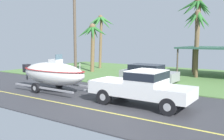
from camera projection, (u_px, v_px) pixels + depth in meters
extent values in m
cube|color=#38383D|center=(127.00, 105.00, 13.25)|extent=(36.00, 8.00, 0.06)
cube|color=#567F42|center=(191.00, 78.00, 22.29)|extent=(36.00, 14.00, 0.11)
cube|color=#DBCC4C|center=(107.00, 112.00, 11.76)|extent=(34.20, 0.12, 0.01)
cube|color=silver|center=(140.00, 93.00, 12.93)|extent=(5.35, 1.92, 0.22)
cube|color=silver|center=(177.00, 92.00, 11.82)|extent=(1.50, 1.92, 0.38)
cube|color=silver|center=(147.00, 81.00, 12.64)|extent=(1.61, 1.92, 1.10)
cube|color=black|center=(147.00, 75.00, 12.60)|extent=(1.63, 1.94, 0.38)
cube|color=#9D9D9D|center=(115.00, 88.00, 13.78)|extent=(2.25, 1.92, 0.04)
cube|color=silver|center=(124.00, 82.00, 14.51)|extent=(2.25, 0.08, 0.45)
cube|color=silver|center=(105.00, 86.00, 12.99)|extent=(2.25, 0.08, 0.45)
cube|color=silver|center=(99.00, 82.00, 14.36)|extent=(0.08, 1.92, 0.45)
cube|color=#333338|center=(98.00, 89.00, 14.46)|extent=(0.12, 1.73, 0.16)
sphere|color=#B2B2B7|center=(96.00, 88.00, 14.52)|extent=(0.10, 0.10, 0.10)
cylinder|color=black|center=(181.00, 99.00, 12.62)|extent=(0.80, 0.28, 0.80)
cylinder|color=#9E9EA3|center=(181.00, 99.00, 12.62)|extent=(0.36, 0.29, 0.36)
cylinder|color=black|center=(168.00, 107.00, 11.23)|extent=(0.80, 0.28, 0.80)
cylinder|color=#9E9EA3|center=(168.00, 107.00, 11.23)|extent=(0.36, 0.29, 0.36)
cylinder|color=black|center=(121.00, 91.00, 14.58)|extent=(0.80, 0.28, 0.80)
cylinder|color=#9E9EA3|center=(121.00, 91.00, 14.58)|extent=(0.36, 0.29, 0.36)
cylinder|color=black|center=(104.00, 97.00, 13.18)|extent=(0.80, 0.28, 0.80)
cylinder|color=#9E9EA3|center=(104.00, 97.00, 13.18)|extent=(0.36, 0.29, 0.36)
cube|color=gray|center=(90.00, 91.00, 14.80)|extent=(0.90, 0.10, 0.08)
cube|color=gray|center=(64.00, 83.00, 17.29)|extent=(5.22, 0.12, 0.10)
cube|color=gray|center=(42.00, 88.00, 15.72)|extent=(5.22, 0.12, 0.10)
cylinder|color=black|center=(59.00, 83.00, 17.64)|extent=(0.64, 0.22, 0.64)
cylinder|color=#9E9EA3|center=(59.00, 83.00, 17.64)|extent=(0.29, 0.23, 0.29)
cylinder|color=black|center=(36.00, 88.00, 15.97)|extent=(0.64, 0.22, 0.64)
cylinder|color=#9E9EA3|center=(36.00, 88.00, 15.97)|extent=(0.29, 0.23, 0.29)
ellipsoid|color=white|center=(53.00, 74.00, 16.41)|extent=(5.12, 1.86, 1.47)
ellipsoid|color=#B22626|center=(53.00, 70.00, 16.38)|extent=(5.23, 1.90, 0.12)
cube|color=silver|center=(56.00, 64.00, 16.19)|extent=(0.70, 0.60, 0.65)
cube|color=slate|center=(59.00, 57.00, 15.97)|extent=(0.06, 0.56, 0.36)
cube|color=black|center=(27.00, 68.00, 17.88)|extent=(0.36, 0.44, 0.56)
cylinder|color=#4C4C51|center=(27.00, 74.00, 17.93)|extent=(0.12, 0.12, 0.81)
cylinder|color=silver|center=(80.00, 67.00, 15.06)|extent=(0.04, 0.04, 0.50)
cube|color=#99999E|center=(149.00, 75.00, 20.17)|extent=(4.48, 1.83, 0.70)
cube|color=black|center=(146.00, 68.00, 20.23)|extent=(2.51, 1.69, 0.50)
cylinder|color=black|center=(171.00, 78.00, 20.03)|extent=(0.66, 0.22, 0.66)
cylinder|color=#9E9EA3|center=(171.00, 78.00, 20.03)|extent=(0.30, 0.23, 0.30)
cylinder|color=black|center=(162.00, 81.00, 18.67)|extent=(0.66, 0.22, 0.66)
cylinder|color=#9E9EA3|center=(162.00, 81.00, 18.67)|extent=(0.30, 0.23, 0.30)
cylinder|color=black|center=(137.00, 75.00, 21.73)|extent=(0.66, 0.22, 0.66)
cylinder|color=#9E9EA3|center=(137.00, 75.00, 21.73)|extent=(0.30, 0.23, 0.30)
cylinder|color=black|center=(127.00, 77.00, 20.36)|extent=(0.66, 0.22, 0.66)
cylinder|color=#9E9EA3|center=(127.00, 77.00, 20.36)|extent=(0.30, 0.23, 0.30)
cylinder|color=#4C4238|center=(193.00, 60.00, 25.67)|extent=(0.14, 0.14, 2.57)
cylinder|color=#4C4238|center=(177.00, 64.00, 21.94)|extent=(0.14, 0.14, 2.57)
cylinder|color=brown|center=(101.00, 43.00, 29.23)|extent=(0.31, 0.67, 5.92)
cone|color=#387A38|center=(106.00, 23.00, 28.59)|extent=(1.68, 0.41, 1.71)
cone|color=#387A38|center=(107.00, 21.00, 29.03)|extent=(1.58, 1.49, 1.25)
cone|color=#387A38|center=(104.00, 22.00, 29.37)|extent=(0.53, 1.45, 1.17)
cone|color=#387A38|center=(101.00, 21.00, 29.74)|extent=(1.26, 1.71, 1.11)
cone|color=#387A38|center=(97.00, 22.00, 29.46)|extent=(1.72, 0.75, 1.33)
cone|color=#387A38|center=(96.00, 22.00, 29.00)|extent=(1.45, 1.00, 1.33)
cone|color=#387A38|center=(95.00, 21.00, 28.71)|extent=(1.25, 1.46, 1.16)
cone|color=#387A38|center=(97.00, 24.00, 28.39)|extent=(0.35, 1.67, 1.80)
cone|color=#387A38|center=(103.00, 21.00, 28.11)|extent=(1.69, 1.34, 1.17)
sphere|color=brown|center=(101.00, 17.00, 28.87)|extent=(0.49, 0.49, 0.49)
cylinder|color=brown|center=(93.00, 50.00, 26.07)|extent=(0.40, 0.65, 4.68)
cone|color=#2D6B2D|center=(98.00, 30.00, 25.42)|extent=(1.66, 0.39, 1.14)
cone|color=#2D6B2D|center=(100.00, 31.00, 26.22)|extent=(1.23, 1.83, 1.26)
cone|color=#2D6B2D|center=(95.00, 33.00, 26.43)|extent=(0.57, 1.48, 1.41)
cone|color=#2D6B2D|center=(90.00, 31.00, 26.45)|extent=(1.60, 1.09, 1.17)
cone|color=#2D6B2D|center=(85.00, 32.00, 26.00)|extent=(1.82, 1.10, 1.41)
cone|color=#2D6B2D|center=(88.00, 31.00, 25.44)|extent=(0.57, 1.40, 1.25)
cone|color=#2D6B2D|center=(93.00, 34.00, 25.10)|extent=(1.53, 1.66, 1.79)
sphere|color=brown|center=(92.00, 27.00, 25.79)|extent=(0.64, 0.64, 0.64)
cylinder|color=brown|center=(197.00, 46.00, 21.69)|extent=(0.31, 0.73, 5.64)
cone|color=#2D6B2D|center=(204.00, 20.00, 21.17)|extent=(1.22, 0.34, 1.44)
cone|color=#2D6B2D|center=(204.00, 19.00, 21.64)|extent=(1.09, 1.35, 1.31)
cone|color=#2D6B2D|center=(199.00, 20.00, 22.23)|extent=(0.72, 2.07, 1.53)
cone|color=#2D6B2D|center=(191.00, 17.00, 22.00)|extent=(1.63, 1.02, 1.05)
cone|color=#2D6B2D|center=(191.00, 20.00, 21.60)|extent=(1.34, 0.63, 1.44)
cone|color=#2D6B2D|center=(193.00, 21.00, 21.09)|extent=(0.85, 1.50, 1.64)
cone|color=#2D6B2D|center=(201.00, 21.00, 20.82)|extent=(1.40, 1.45, 1.79)
sphere|color=brown|center=(198.00, 13.00, 21.35)|extent=(0.50, 0.50, 0.50)
cylinder|color=brown|center=(197.00, 38.00, 23.69)|extent=(0.42, 0.86, 6.95)
cone|color=#286028|center=(205.00, 7.00, 22.99)|extent=(1.48, 0.46, 1.54)
cone|color=#286028|center=(204.00, 9.00, 23.53)|extent=(1.30, 1.43, 1.66)
cone|color=#286028|center=(203.00, 8.00, 23.87)|extent=(0.78, 1.83, 1.51)
cone|color=#286028|center=(196.00, 6.00, 23.97)|extent=(1.07, 1.40, 1.10)
cone|color=#286028|center=(190.00, 8.00, 23.94)|extent=(1.90, 0.79, 1.52)
cone|color=#286028|center=(187.00, 6.00, 23.74)|extent=(2.13, 0.71, 1.27)
cone|color=#286028|center=(191.00, 8.00, 23.08)|extent=(1.38, 1.72, 1.66)
cone|color=#286028|center=(198.00, 6.00, 22.71)|extent=(0.72, 1.66, 1.42)
cone|color=#286028|center=(204.00, 5.00, 22.61)|extent=(1.60, 1.38, 1.27)
sphere|color=brown|center=(198.00, 0.00, 23.27)|extent=(0.68, 0.68, 0.68)
cylinder|color=brown|center=(75.00, 28.00, 21.45)|extent=(0.24, 0.24, 8.59)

